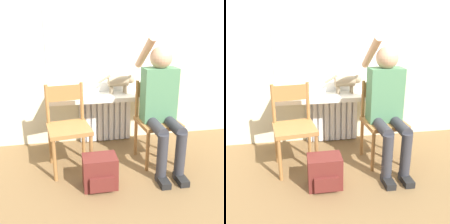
# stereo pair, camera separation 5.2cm
# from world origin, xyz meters

# --- Properties ---
(ground_plane) EXTENTS (12.00, 12.00, 0.00)m
(ground_plane) POSITION_xyz_m (0.00, 0.00, 0.00)
(ground_plane) COLOR brown
(wall_with_window) EXTENTS (7.00, 0.06, 2.70)m
(wall_with_window) POSITION_xyz_m (0.00, 1.23, 1.35)
(wall_with_window) COLOR beige
(wall_with_window) RESTS_ON ground_plane
(radiator) EXTENTS (0.64, 0.08, 0.58)m
(radiator) POSITION_xyz_m (-0.00, 1.15, 0.29)
(radiator) COLOR white
(radiator) RESTS_ON ground_plane
(windowsill) EXTENTS (1.39, 0.34, 0.05)m
(windowsill) POSITION_xyz_m (0.00, 1.03, 0.61)
(windowsill) COLOR white
(windowsill) RESTS_ON radiator
(window_glass) EXTENTS (1.33, 0.01, 0.98)m
(window_glass) POSITION_xyz_m (0.00, 1.20, 1.12)
(window_glass) COLOR white
(window_glass) RESTS_ON windowsill
(chair_left) EXTENTS (0.46, 0.46, 0.86)m
(chair_left) POSITION_xyz_m (-0.47, 0.57, 0.46)
(chair_left) COLOR #9E6B38
(chair_left) RESTS_ON ground_plane
(chair_right) EXTENTS (0.43, 0.43, 0.86)m
(chair_right) POSITION_xyz_m (0.46, 0.57, 0.46)
(chair_right) COLOR #9E6B38
(chair_right) RESTS_ON ground_plane
(person) EXTENTS (0.36, 0.95, 1.34)m
(person) POSITION_xyz_m (0.46, 0.47, 0.69)
(person) COLOR #333338
(person) RESTS_ON ground_plane
(cat) EXTENTS (0.45, 0.12, 0.23)m
(cat) POSITION_xyz_m (0.18, 1.08, 0.78)
(cat) COLOR #9E896B
(cat) RESTS_ON windowsill
(backpack) EXTENTS (0.31, 0.24, 0.31)m
(backpack) POSITION_xyz_m (-0.21, 0.16, 0.15)
(backpack) COLOR maroon
(backpack) RESTS_ON ground_plane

